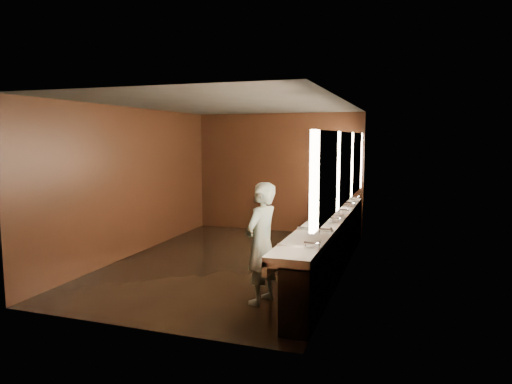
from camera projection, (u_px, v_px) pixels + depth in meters
floor at (231, 263)px, 8.19m from camera, size 6.00×6.00×0.00m
ceiling at (230, 105)px, 7.86m from camera, size 4.00×6.00×0.02m
wall_back at (278, 173)px, 10.84m from camera, size 4.00×0.02×2.80m
wall_front at (133, 211)px, 5.20m from camera, size 4.00×0.02×2.80m
wall_left at (133, 182)px, 8.66m from camera, size 0.02×6.00×2.80m
wall_right at (345, 189)px, 7.38m from camera, size 0.02×6.00×2.80m
sink_counter at (332, 243)px, 7.56m from camera, size 0.55×5.40×1.01m
mirror_band at (345, 168)px, 7.35m from camera, size 0.06×5.03×1.15m
person at (261, 243)px, 6.14m from camera, size 0.53×0.68×1.65m
trash_bin at (297, 284)px, 6.21m from camera, size 0.38×0.38×0.49m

